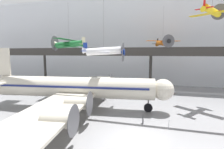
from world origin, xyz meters
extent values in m
plane|color=gray|center=(0.00, 0.00, 0.00)|extent=(260.00, 260.00, 0.00)
cube|color=silver|center=(0.00, 33.98, 12.68)|extent=(140.00, 3.00, 25.37)
cube|color=#2D2B28|center=(0.00, 25.15, 8.67)|extent=(110.00, 3.20, 0.90)
cube|color=#2D2B28|center=(0.00, 23.61, 9.67)|extent=(110.00, 0.12, 1.10)
cylinder|color=#2D2B28|center=(-30.25, 26.11, 4.11)|extent=(0.70, 0.70, 8.22)
cylinder|color=#2D2B28|center=(0.00, 26.11, 4.11)|extent=(0.70, 0.70, 8.22)
cylinder|color=beige|center=(-10.84, 6.97, 3.51)|extent=(25.29, 6.47, 3.29)
sphere|color=beige|center=(2.81, 8.74, 3.51)|extent=(3.22, 3.22, 3.22)
cube|color=navy|center=(-10.84, 6.97, 3.84)|extent=(23.56, 6.32, 0.30)
cube|color=beige|center=(-11.21, 16.67, 2.77)|extent=(7.84, 16.65, 0.28)
cube|color=beige|center=(-8.73, -2.50, 2.77)|extent=(7.84, 16.65, 0.28)
cylinder|color=beige|center=(-9.02, 13.39, 2.82)|extent=(3.09, 1.94, 1.58)
cylinder|color=#4C4C51|center=(-7.43, 13.60, 2.82)|extent=(0.44, 2.98, 3.00)
cylinder|color=beige|center=(-9.72, 18.80, 2.82)|extent=(3.09, 1.94, 1.58)
cylinder|color=#4C4C51|center=(-8.13, 19.01, 2.82)|extent=(0.44, 2.98, 3.00)
cylinder|color=beige|center=(-7.45, 1.23, 2.82)|extent=(3.09, 1.94, 1.58)
cylinder|color=#4C4C51|center=(-5.86, 1.43, 2.82)|extent=(0.44, 2.98, 3.00)
cylinder|color=beige|center=(-6.75, -4.18, 2.82)|extent=(3.09, 1.94, 1.58)
cylinder|color=#4C4C51|center=(-5.16, -3.98, 2.82)|extent=(0.44, 2.98, 3.00)
cube|color=beige|center=(-23.34, 5.36, 7.46)|extent=(3.21, 0.61, 4.60)
cube|color=beige|center=(-23.01, 5.40, 4.17)|extent=(4.28, 8.89, 0.20)
cylinder|color=#4C4C51|center=(0.73, 8.47, 1.26)|extent=(0.20, 0.20, 1.21)
cylinder|color=black|center=(0.73, 8.47, 0.65)|extent=(1.34, 0.54, 1.30)
cylinder|color=#4C4C51|center=(-10.88, 9.62, 1.26)|extent=(0.20, 0.20, 1.21)
cylinder|color=black|center=(-10.88, 9.62, 0.65)|extent=(1.34, 0.54, 1.30)
cylinder|color=#4C4C51|center=(-10.21, 4.40, 1.26)|extent=(0.20, 0.20, 1.21)
cylinder|color=black|center=(-10.21, 4.40, 0.65)|extent=(1.34, 0.54, 1.30)
cylinder|color=yellow|center=(10.15, 15.14, 15.77)|extent=(3.85, 4.70, 1.48)
cone|color=red|center=(11.71, 17.26, 16.01)|extent=(1.24, 1.22, 0.93)
cylinder|color=#4C4C51|center=(11.82, 17.40, 16.02)|extent=(2.19, 1.64, 2.70)
cone|color=yellow|center=(8.70, 13.18, 15.55)|extent=(1.55, 1.66, 1.00)
cube|color=yellow|center=(10.33, 15.39, 15.46)|extent=(6.81, 5.48, 0.10)
cube|color=red|center=(8.52, 12.93, 16.39)|extent=(0.41, 0.53, 1.25)
cube|color=red|center=(8.52, 12.93, 15.77)|extent=(2.53, 2.09, 0.06)
cylinder|color=#1E6B33|center=(-17.17, 17.15, 10.79)|extent=(6.25, 1.61, 1.78)
cone|color=beige|center=(-20.37, 16.97, 11.06)|extent=(1.08, 1.19, 1.14)
cylinder|color=#4C4C51|center=(-20.59, 16.96, 11.08)|extent=(0.22, 3.29, 3.29)
cone|color=#1E6B33|center=(-14.20, 17.32, 10.54)|extent=(1.78, 1.17, 1.21)
cube|color=#1E6B33|center=(-17.55, 17.13, 11.80)|extent=(2.01, 9.30, 0.10)
cube|color=#1E6B33|center=(-17.55, 17.13, 10.28)|extent=(2.01, 9.30, 0.10)
cube|color=beige|center=(-13.83, 17.34, 11.55)|extent=(0.75, 0.10, 1.52)
cube|color=beige|center=(-13.83, 17.34, 10.79)|extent=(0.93, 3.33, 0.06)
cylinder|color=slate|center=(-17.17, 17.15, 15.55)|extent=(0.04, 0.04, 8.25)
cylinder|color=silver|center=(-7.17, 10.95, 9.24)|extent=(6.14, 1.69, 1.56)
cone|color=navy|center=(-4.03, 11.18, 9.08)|extent=(1.08, 1.19, 1.12)
cylinder|color=#4C4C51|center=(-3.81, 11.20, 9.06)|extent=(0.28, 3.24, 3.24)
cone|color=silver|center=(-10.09, 10.74, 9.39)|extent=(1.74, 1.18, 1.14)
cube|color=silver|center=(-6.80, 10.98, 8.86)|extent=(2.13, 9.17, 0.10)
cube|color=navy|center=(-10.46, 10.71, 9.99)|extent=(0.74, 0.11, 1.50)
cube|color=navy|center=(-10.46, 10.71, 9.24)|extent=(0.97, 3.29, 0.06)
cylinder|color=slate|center=(-7.17, 10.95, 14.73)|extent=(0.04, 0.04, 9.73)
cylinder|color=orange|center=(2.65, 25.73, 11.20)|extent=(3.19, 5.34, 1.65)
cone|color=black|center=(3.79, 23.20, 11.49)|extent=(1.26, 1.20, 0.98)
cylinder|color=#4C4C51|center=(3.86, 23.03, 11.51)|extent=(2.61, 1.20, 2.84)
cone|color=orange|center=(1.60, 28.07, 10.92)|extent=(1.46, 1.75, 1.07)
cube|color=orange|center=(2.78, 25.43, 11.72)|extent=(7.80, 4.44, 0.10)
cube|color=black|center=(1.47, 28.37, 11.85)|extent=(0.32, 0.61, 1.31)
cube|color=black|center=(1.47, 28.37, 11.20)|extent=(2.86, 1.75, 0.06)
cylinder|color=slate|center=(2.65, 25.73, 15.72)|extent=(0.04, 0.04, 7.95)
cylinder|color=#B2B5BA|center=(3.52, 3.20, 0.02)|extent=(0.36, 0.36, 0.04)
cylinder|color=#B2B5BA|center=(3.52, 3.20, 0.52)|extent=(0.07, 0.07, 0.95)
sphere|color=#B2B5BA|center=(3.52, 3.20, 1.03)|extent=(0.10, 0.10, 0.10)
cube|color=#4C4C51|center=(0.39, 3.79, 0.35)|extent=(0.21, 0.42, 0.70)
cube|color=#232326|center=(0.39, 3.79, 0.88)|extent=(0.14, 0.78, 0.73)
camera|label=1|loc=(2.29, -17.78, 9.00)|focal=28.00mm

